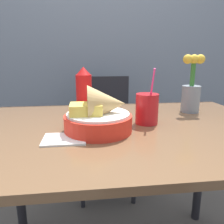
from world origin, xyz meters
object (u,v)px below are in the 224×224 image
Objects in this scene: drink_cup at (147,110)px; flower_vase at (191,90)px; food_basket at (100,115)px; chair_far_window at (105,124)px; ketchup_bottle at (84,92)px.

flower_vase is at bearing 31.61° from drink_cup.
food_basket is 1.10× the size of drink_cup.
chair_far_window is 0.93m from food_basket.
drink_cup reaches higher than food_basket.
flower_vase is (0.36, -0.64, 0.35)m from chair_far_window.
food_basket is at bearing -95.86° from chair_far_window.
food_basket is 0.20m from drink_cup.
ketchup_bottle is 0.80× the size of flower_vase.
drink_cup reaches higher than chair_far_window.
chair_far_window is 3.99× the size of drink_cup.
chair_far_window is 0.86m from drink_cup.
food_basket is 0.89× the size of flower_vase.
drink_cup is (0.19, 0.07, -0.00)m from food_basket.
flower_vase is at bearing 27.46° from food_basket.
flower_vase reaches higher than food_basket.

